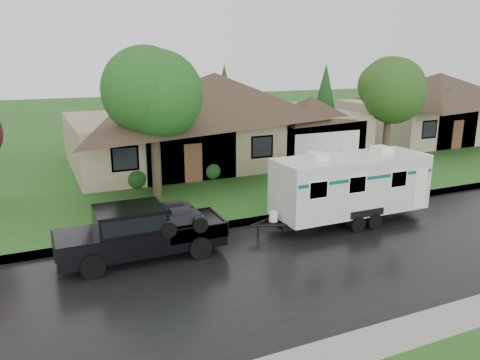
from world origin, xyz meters
name	(u,v)px	position (x,y,z in m)	size (l,w,h in m)	color
ground	(301,237)	(0.00, 0.00, 0.00)	(140.00, 140.00, 0.00)	#24571B
road	(331,257)	(0.00, -2.00, 0.01)	(140.00, 8.00, 0.01)	black
curb	(273,218)	(0.00, 2.25, 0.07)	(140.00, 0.50, 0.15)	gray
lawn	(182,160)	(0.00, 15.00, 0.07)	(140.00, 26.00, 0.15)	#24571B
house_main	(220,107)	(2.29, 13.84, 3.59)	(19.44, 10.80, 6.90)	gray
house_neighbor	(442,99)	(22.27, 14.34, 3.32)	(15.12, 9.72, 6.45)	tan
tree_left_green	(153,97)	(-3.72, 7.13, 4.93)	(4.16, 4.16, 6.89)	#382B1E
tree_right_green	(390,90)	(11.98, 9.07, 4.67)	(3.93, 3.93, 6.51)	#382B1E
shrub_row	(246,166)	(2.00, 9.30, 0.65)	(13.60, 1.00, 1.00)	#143814
pickup_truck	(138,230)	(-6.06, 0.68, 1.00)	(5.60, 2.13, 1.87)	black
travel_trailer	(351,184)	(2.74, 0.68, 1.64)	(6.91, 2.43, 3.10)	silver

